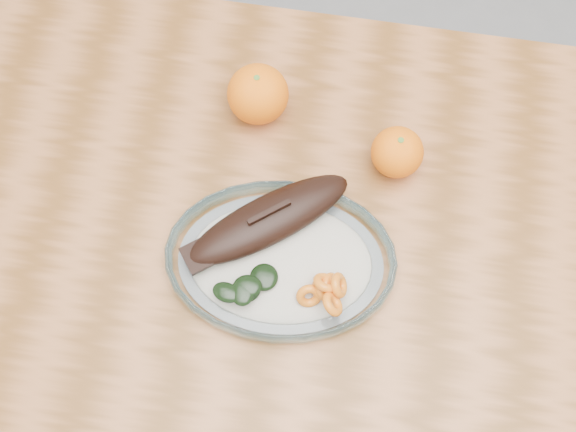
{
  "coord_description": "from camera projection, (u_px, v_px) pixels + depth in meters",
  "views": [
    {
      "loc": [
        -0.04,
        -0.29,
        1.64
      ],
      "look_at": [
        -0.1,
        0.06,
        0.77
      ],
      "focal_mm": 45.0,
      "sensor_mm": 36.0,
      "label": 1
    }
  ],
  "objects": [
    {
      "name": "orange_left",
      "position": [
        258.0,
        94.0,
        0.99
      ],
      "size": [
        0.08,
        0.08,
        0.08
      ],
      "primitive_type": "sphere",
      "color": "#FF6805",
      "rests_on": "dining_table"
    },
    {
      "name": "orange_right",
      "position": [
        397.0,
        152.0,
        0.96
      ],
      "size": [
        0.07,
        0.07,
        0.07
      ],
      "primitive_type": "sphere",
      "color": "#FF6805",
      "rests_on": "dining_table"
    },
    {
      "name": "dining_table",
      "position": [
        351.0,
        294.0,
        1.03
      ],
      "size": [
        1.2,
        0.8,
        0.75
      ],
      "color": "brown",
      "rests_on": "ground"
    },
    {
      "name": "ground",
      "position": [
        328.0,
        373.0,
        1.63
      ],
      "size": [
        3.0,
        3.0,
        0.0
      ],
      "primitive_type": "plane",
      "color": "slate",
      "rests_on": "ground"
    },
    {
      "name": "plated_meal",
      "position": [
        280.0,
        258.0,
        0.92
      ],
      "size": [
        0.57,
        0.57,
        0.08
      ],
      "rotation": [
        0.0,
        0.0,
        0.08
      ],
      "color": "white",
      "rests_on": "dining_table"
    }
  ]
}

